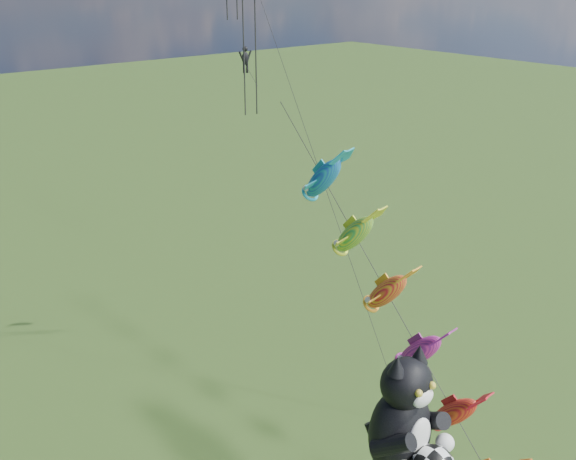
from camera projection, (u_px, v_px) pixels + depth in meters
cat_kite_rig at (407, 428)px, 21.91m from camera, size 2.89×4.32×11.54m
fish_windsock_rig at (404, 322)px, 25.51m from camera, size 2.05×15.90×17.89m
parafoil_rig at (248, 31)px, 38.53m from camera, size 2.02×17.53×28.17m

